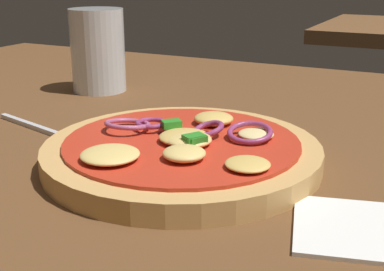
% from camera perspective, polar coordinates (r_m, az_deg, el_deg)
% --- Properties ---
extents(dining_table, '(1.39, 0.96, 0.04)m').
position_cam_1_polar(dining_table, '(0.46, 3.72, -5.45)').
color(dining_table, brown).
rests_on(dining_table, ground).
extents(pizza, '(0.24, 0.24, 0.03)m').
position_cam_1_polar(pizza, '(0.45, -1.09, -1.71)').
color(pizza, tan).
rests_on(pizza, dining_table).
extents(fork, '(0.17, 0.06, 0.01)m').
position_cam_1_polar(fork, '(0.56, -15.39, 0.36)').
color(fork, silver).
rests_on(fork, dining_table).
extents(beer_glass, '(0.07, 0.07, 0.11)m').
position_cam_1_polar(beer_glass, '(0.73, -10.31, 8.77)').
color(beer_glass, silver).
rests_on(beer_glass, dining_table).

